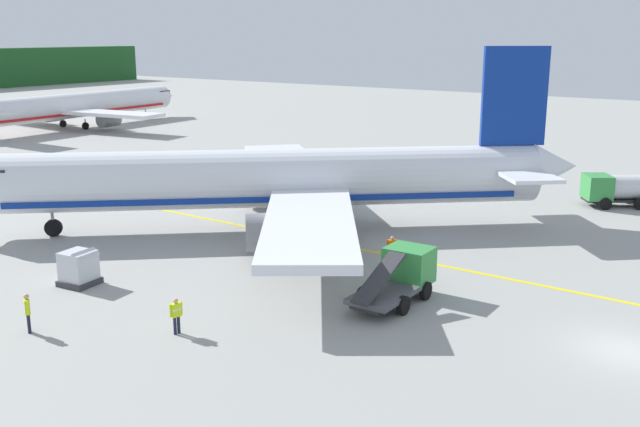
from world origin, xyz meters
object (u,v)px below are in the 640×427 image
Objects in this scene: cargo_container_near at (79,268)px; crew_marshaller at (176,313)px; service_truck_fuel at (401,275)px; airliner_foreground at (274,180)px; service_truck_catering at (621,188)px; crew_loader_right at (27,310)px; airliner_mid_apron at (77,106)px; crew_loader_left at (392,248)px.

cargo_container_near reaches higher than crew_marshaller.
cargo_container_near is (-7.93, 14.55, -0.29)m from service_truck_fuel.
airliner_foreground reaches higher than service_truck_fuel.
cargo_container_near is (-34.52, 18.54, -0.49)m from service_truck_catering.
airliner_foreground is 14.68m from service_truck_fuel.
crew_marshaller is 0.92× the size of crew_loader_right.
airliner_mid_apron is 67.12m from cargo_container_near.
crew_marshaller is at bearing -123.61° from airliner_mid_apron.
service_truck_fuel is 17.21m from crew_loader_right.
airliner_foreground is at bearing 5.52° from crew_loader_right.
airliner_foreground is 61.03m from airliner_mid_apron.
airliner_foreground is 10.42m from crew_loader_left.
service_truck_catering is 3.53× the size of crew_marshaller.
airliner_mid_apron is 20.58× the size of crew_loader_right.
service_truck_catering is at bearing -94.38° from airliner_mid_apron.
crew_marshaller is (-41.59, -62.57, -2.03)m from airliner_mid_apron.
airliner_foreground is 17.57m from crew_marshaller.
airliner_mid_apron is 6.33× the size of service_truck_fuel.
airliner_mid_apron is 22.74× the size of crew_loader_left.
service_truck_catering reaches higher than crew_loader_left.
service_truck_catering is (26.59, -3.99, 0.20)m from service_truck_fuel.
cargo_container_near is at bearing 33.26° from crew_loader_right.
service_truck_catering is (-5.54, -72.36, -1.60)m from airliner_mid_apron.
cargo_container_near is (-40.06, -53.82, -2.09)m from airliner_mid_apron.
cargo_container_near is 1.07× the size of crew_loader_right.
service_truck_catering is at bearing -8.53° from service_truck_fuel.
cargo_container_near is at bearing 173.99° from airliner_foreground.
crew_marshaller is at bearing -55.98° from crew_loader_right.
airliner_foreground is 5.75× the size of service_truck_fuel.
airliner_mid_apron is at bearing 85.62° from service_truck_catering.
crew_loader_right is at bearing -146.74° from cargo_container_near.
crew_marshaller is (-36.05, 9.78, -0.43)m from service_truck_catering.
airliner_mid_apron is 72.94m from crew_loader_right.
service_truck_fuel is (-32.13, -68.37, -1.79)m from airliner_mid_apron.
crew_loader_left is at bearing -112.93° from airliner_mid_apron.
airliner_foreground reaches higher than crew_loader_right.
airliner_foreground is at bearing 24.62° from crew_marshaller.
service_truck_fuel is at bearing -115.17° from airliner_mid_apron.
service_truck_catering is at bearing -15.18° from crew_marshaller.
service_truck_fuel is at bearing -61.40° from cargo_container_near.
airliner_foreground reaches higher than crew_loader_left.
service_truck_catering reaches higher than crew_marshaller.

